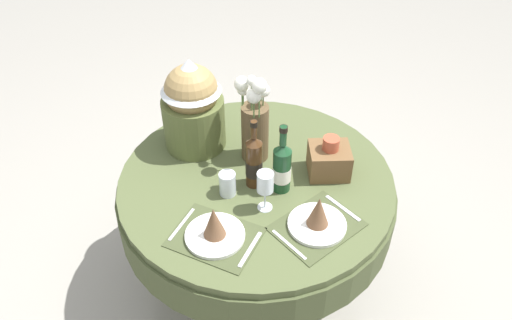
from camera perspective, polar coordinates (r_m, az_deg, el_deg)
The scene contains 11 objects.
ground at distance 2.86m, azimuth 0.02°, elevation -12.89°, with size 8.00×8.00×0.00m, color #9E998E.
dining_table at distance 2.41m, azimuth 0.03°, elevation -4.39°, with size 1.27×1.27×0.73m.
place_setting_left at distance 2.04m, azimuth -4.62°, elevation -7.68°, with size 0.42×0.39×0.16m.
place_setting_right at distance 2.09m, azimuth 6.86°, elevation -6.46°, with size 0.43×0.41×0.16m.
flower_vase at distance 2.31m, azimuth -0.22°, elevation 4.24°, with size 0.16×0.18×0.47m.
wine_bottle_left at distance 2.21m, azimuth -0.22°, elevation -0.14°, with size 0.07×0.07×0.34m.
wine_bottle_centre at distance 2.19m, azimuth 2.89°, elevation -0.77°, with size 0.08×0.08×0.34m.
wine_glass_right at distance 2.09m, azimuth 1.03°, elevation -2.59°, with size 0.07×0.07×0.19m.
tumbler_near_right at distance 2.21m, azimuth -3.18°, elevation -2.65°, with size 0.07×0.07×0.11m, color silver.
gift_tub_back_left at distance 2.39m, azimuth -7.09°, elevation 6.48°, with size 0.29×0.29×0.46m.
woven_basket_side_right at distance 2.32m, azimuth 8.11°, elevation 0.06°, with size 0.18×0.16×0.20m.
Camera 1 is at (-0.06, -1.71, 2.29)m, focal length 36.07 mm.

